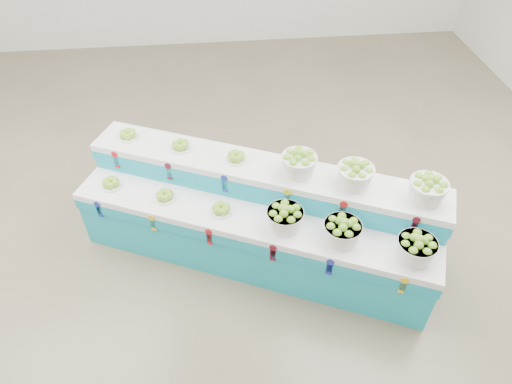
% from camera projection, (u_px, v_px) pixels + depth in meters
% --- Properties ---
extents(ground, '(10.00, 10.00, 0.00)m').
position_uv_depth(ground, '(212.00, 235.00, 5.23)').
color(ground, brown).
rests_on(ground, ground).
extents(display_stand, '(3.69, 2.34, 1.02)m').
position_uv_depth(display_stand, '(256.00, 218.00, 4.71)').
color(display_stand, '#1BA6BD').
rests_on(display_stand, ground).
extents(plate_lower_left, '(0.27, 0.27, 0.10)m').
position_uv_depth(plate_lower_left, '(111.00, 183.00, 4.72)').
color(plate_lower_left, white).
rests_on(plate_lower_left, display_stand).
extents(plate_lower_mid, '(0.27, 0.27, 0.10)m').
position_uv_depth(plate_lower_mid, '(165.00, 195.00, 4.58)').
color(plate_lower_mid, white).
rests_on(plate_lower_mid, display_stand).
extents(plate_lower_right, '(0.27, 0.27, 0.10)m').
position_uv_depth(plate_lower_right, '(221.00, 209.00, 4.44)').
color(plate_lower_right, white).
rests_on(plate_lower_right, display_stand).
extents(basket_lower_left, '(0.45, 0.45, 0.25)m').
position_uv_depth(basket_lower_left, '(285.00, 218.00, 4.25)').
color(basket_lower_left, silver).
rests_on(basket_lower_left, display_stand).
extents(basket_lower_mid, '(0.45, 0.45, 0.25)m').
position_uv_depth(basket_lower_mid, '(342.00, 231.00, 4.13)').
color(basket_lower_mid, silver).
rests_on(basket_lower_mid, display_stand).
extents(basket_lower_right, '(0.45, 0.45, 0.25)m').
position_uv_depth(basket_lower_right, '(416.00, 248.00, 3.98)').
color(basket_lower_right, silver).
rests_on(basket_lower_right, display_stand).
extents(plate_upper_left, '(0.27, 0.27, 0.10)m').
position_uv_depth(plate_upper_left, '(128.00, 134.00, 4.83)').
color(plate_upper_left, white).
rests_on(plate_upper_left, display_stand).
extents(plate_upper_mid, '(0.27, 0.27, 0.10)m').
position_uv_depth(plate_upper_mid, '(181.00, 145.00, 4.69)').
color(plate_upper_mid, white).
rests_on(plate_upper_mid, display_stand).
extents(plate_upper_right, '(0.27, 0.27, 0.10)m').
position_uv_depth(plate_upper_right, '(236.00, 156.00, 4.56)').
color(plate_upper_right, white).
rests_on(plate_upper_right, display_stand).
extents(basket_upper_left, '(0.45, 0.45, 0.25)m').
position_uv_depth(basket_upper_left, '(299.00, 163.00, 4.36)').
color(basket_upper_left, silver).
rests_on(basket_upper_left, display_stand).
extents(basket_upper_mid, '(0.45, 0.45, 0.25)m').
position_uv_depth(basket_upper_mid, '(355.00, 174.00, 4.24)').
color(basket_upper_mid, silver).
rests_on(basket_upper_mid, display_stand).
extents(basket_upper_right, '(0.45, 0.45, 0.25)m').
position_uv_depth(basket_upper_right, '(428.00, 189.00, 4.09)').
color(basket_upper_right, silver).
rests_on(basket_upper_right, display_stand).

